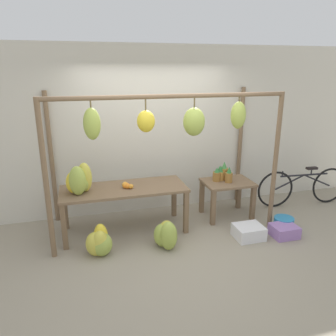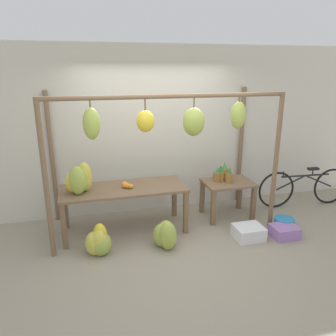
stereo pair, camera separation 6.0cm
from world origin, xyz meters
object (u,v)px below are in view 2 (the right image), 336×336
(orange_pile, at_px, (127,185))
(banana_pile_ground_left, at_px, (99,242))
(parked_bicycle, at_px, (304,187))
(fruit_crate_purple, at_px, (284,232))
(banana_pile_on_table, at_px, (79,180))
(banana_pile_ground_right, at_px, (166,235))
(fruit_crate_white, at_px, (249,232))
(pineapple_cluster, at_px, (222,174))
(blue_bucket, at_px, (284,224))

(orange_pile, relative_size, banana_pile_ground_left, 0.38)
(parked_bicycle, xyz_separation_m, fruit_crate_purple, (-1.01, -0.95, -0.27))
(banana_pile_on_table, bearing_deg, banana_pile_ground_right, -27.69)
(orange_pile, relative_size, fruit_crate_white, 0.39)
(banana_pile_ground_left, relative_size, parked_bicycle, 0.24)
(parked_bicycle, height_order, fruit_crate_purple, parked_bicycle)
(fruit_crate_white, relative_size, fruit_crate_purple, 1.11)
(fruit_crate_purple, bearing_deg, banana_pile_ground_right, 174.05)
(orange_pile, bearing_deg, fruit_crate_white, -22.16)
(banana_pile_on_table, relative_size, banana_pile_ground_left, 1.06)
(orange_pile, xyz_separation_m, pineapple_cluster, (1.62, 0.18, -0.02))
(banana_pile_on_table, height_order, parked_bicycle, banana_pile_on_table)
(fruit_crate_white, bearing_deg, blue_bucket, 9.98)
(orange_pile, bearing_deg, banana_pile_on_table, -179.07)
(banana_pile_ground_left, distance_m, fruit_crate_white, 2.17)
(banana_pile_on_table, distance_m, orange_pile, 0.69)
(blue_bucket, relative_size, parked_bicycle, 0.17)
(banana_pile_on_table, relative_size, fruit_crate_purple, 1.21)
(banana_pile_on_table, bearing_deg, pineapple_cluster, 4.71)
(parked_bicycle, bearing_deg, orange_pile, -177.02)
(blue_bucket, height_order, parked_bicycle, parked_bicycle)
(orange_pile, xyz_separation_m, parked_bicycle, (3.24, 0.17, -0.40))
(orange_pile, relative_size, banana_pile_ground_right, 0.37)
(pineapple_cluster, distance_m, blue_bucket, 1.24)
(orange_pile, bearing_deg, parked_bicycle, 2.98)
(pineapple_cluster, distance_m, fruit_crate_white, 1.08)
(fruit_crate_white, bearing_deg, fruit_crate_purple, -10.27)
(fruit_crate_white, bearing_deg, parked_bicycle, 28.93)
(orange_pile, distance_m, banana_pile_ground_right, 0.94)
(banana_pile_on_table, height_order, pineapple_cluster, banana_pile_on_table)
(orange_pile, bearing_deg, banana_pile_ground_right, -53.26)
(orange_pile, distance_m, parked_bicycle, 3.27)
(banana_pile_on_table, relative_size, fruit_crate_white, 1.09)
(pineapple_cluster, bearing_deg, banana_pile_ground_left, -160.55)
(fruit_crate_white, relative_size, parked_bicycle, 0.24)
(blue_bucket, bearing_deg, parked_bicycle, 40.24)
(fruit_crate_white, relative_size, blue_bucket, 1.37)
(banana_pile_on_table, xyz_separation_m, parked_bicycle, (3.91, 0.18, -0.54))
(banana_pile_on_table, distance_m, pineapple_cluster, 2.31)
(banana_pile_on_table, bearing_deg, orange_pile, 0.93)
(pineapple_cluster, xyz_separation_m, banana_pile_ground_right, (-1.18, -0.78, -0.55))
(fruit_crate_white, height_order, parked_bicycle, parked_bicycle)
(parked_bicycle, bearing_deg, banana_pile_on_table, -177.38)
(fruit_crate_white, xyz_separation_m, blue_bucket, (0.68, 0.12, -0.00))
(parked_bicycle, bearing_deg, banana_pile_ground_left, -168.88)
(pineapple_cluster, distance_m, banana_pile_ground_left, 2.29)
(banana_pile_ground_right, distance_m, blue_bucket, 1.92)
(banana_pile_on_table, xyz_separation_m, orange_pile, (0.67, 0.01, -0.14))
(banana_pile_on_table, xyz_separation_m, banana_pile_ground_right, (1.12, -0.59, -0.71))
(pineapple_cluster, distance_m, fruit_crate_purple, 1.31)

